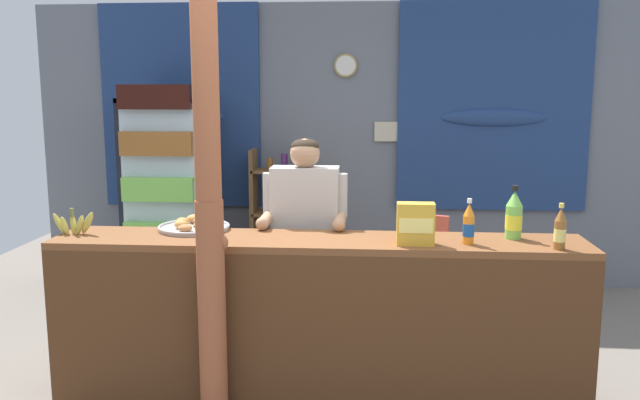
{
  "coord_description": "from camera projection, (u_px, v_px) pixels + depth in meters",
  "views": [
    {
      "loc": [
        0.3,
        -3.28,
        1.84
      ],
      "look_at": [
        -0.02,
        0.79,
        1.15
      ],
      "focal_mm": 36.96,
      "sensor_mm": 36.0,
      "label": 1
    }
  ],
  "objects": [
    {
      "name": "shopkeeper",
      "position": [
        305.0,
        226.0,
        4.22
      ],
      "size": [
        0.54,
        0.42,
        1.53
      ],
      "color": "#28282D",
      "rests_on": "ground"
    },
    {
      "name": "soda_bottle_orange_soda",
      "position": [
        469.0,
        225.0,
        3.61
      ],
      "size": [
        0.06,
        0.06,
        0.25
      ],
      "color": "orange",
      "rests_on": "stall_counter"
    },
    {
      "name": "drink_fridge",
      "position": [
        170.0,
        182.0,
        5.77
      ],
      "size": [
        0.73,
        0.74,
        1.88
      ],
      "color": "black",
      "rests_on": "ground"
    },
    {
      "name": "stall_counter",
      "position": [
        317.0,
        311.0,
        3.72
      ],
      "size": [
        3.04,
        0.48,
        1.0
      ],
      "color": "brown",
      "rests_on": "ground"
    },
    {
      "name": "soda_bottle_iced_tea",
      "position": [
        560.0,
        230.0,
        3.48
      ],
      "size": [
        0.06,
        0.06,
        0.25
      ],
      "color": "brown",
      "rests_on": "stall_counter"
    },
    {
      "name": "banana_bunch",
      "position": [
        74.0,
        224.0,
        3.86
      ],
      "size": [
        0.27,
        0.06,
        0.16
      ],
      "color": "#CCC14C",
      "rests_on": "stall_counter"
    },
    {
      "name": "timber_post",
      "position": [
        209.0,
        210.0,
        3.44
      ],
      "size": [
        0.17,
        0.15,
        2.53
      ],
      "color": "#995133",
      "rests_on": "ground"
    },
    {
      "name": "bottle_shelf_rack",
      "position": [
        278.0,
        218.0,
        6.03
      ],
      "size": [
        0.48,
        0.28,
        1.3
      ],
      "color": "brown",
      "rests_on": "ground"
    },
    {
      "name": "back_wall_curtained",
      "position": [
        341.0,
        141.0,
        6.19
      ],
      "size": [
        5.73,
        0.22,
        2.62
      ],
      "color": "slate",
      "rests_on": "ground"
    },
    {
      "name": "plastic_lawn_chair",
      "position": [
        426.0,
        256.0,
        5.39
      ],
      "size": [
        0.56,
        0.56,
        0.86
      ],
      "color": "#E5563D",
      "rests_on": "ground"
    },
    {
      "name": "snack_box_choco_powder",
      "position": [
        416.0,
        224.0,
        3.59
      ],
      "size": [
        0.2,
        0.1,
        0.23
      ],
      "color": "gold",
      "rests_on": "stall_counter"
    },
    {
      "name": "soda_bottle_lime_soda",
      "position": [
        514.0,
        216.0,
        3.74
      ],
      "size": [
        0.09,
        0.09,
        0.31
      ],
      "color": "#75C64C",
      "rests_on": "stall_counter"
    },
    {
      "name": "ground_plane",
      "position": [
        327.0,
        351.0,
        4.68
      ],
      "size": [
        7.7,
        7.7,
        0.0
      ],
      "primitive_type": "plane",
      "color": "slate"
    },
    {
      "name": "pastry_tray",
      "position": [
        194.0,
        226.0,
        3.99
      ],
      "size": [
        0.43,
        0.43,
        0.07
      ],
      "color": "#BCBCC1",
      "rests_on": "stall_counter"
    }
  ]
}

